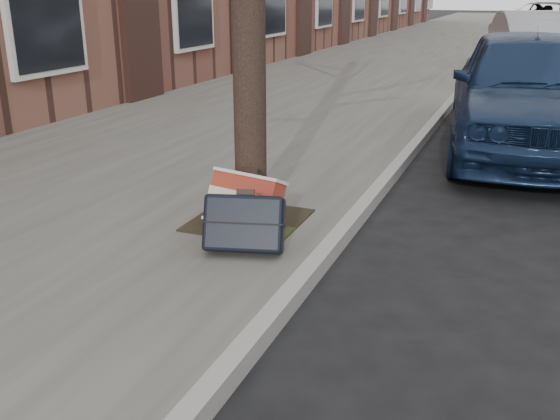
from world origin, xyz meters
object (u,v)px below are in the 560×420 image
at_px(suitcase_red, 244,202).
at_px(suitcase_navy, 244,223).
at_px(car_near_front, 529,90).
at_px(car_near_mid, 534,43).

bearing_deg(suitcase_red, suitcase_navy, -52.95).
bearing_deg(car_near_front, car_near_mid, 84.23).
relative_size(suitcase_red, suitcase_navy, 1.03).
bearing_deg(suitcase_navy, car_near_mid, 66.85).
distance_m(suitcase_red, car_near_front, 4.41).
xyz_separation_m(suitcase_red, suitcase_navy, (0.19, -0.41, -0.00)).
relative_size(suitcase_navy, car_near_front, 0.13).
height_order(suitcase_red, car_near_mid, car_near_mid).
xyz_separation_m(suitcase_navy, car_near_mid, (1.67, 12.36, 0.36)).
relative_size(suitcase_navy, car_near_mid, 0.13).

